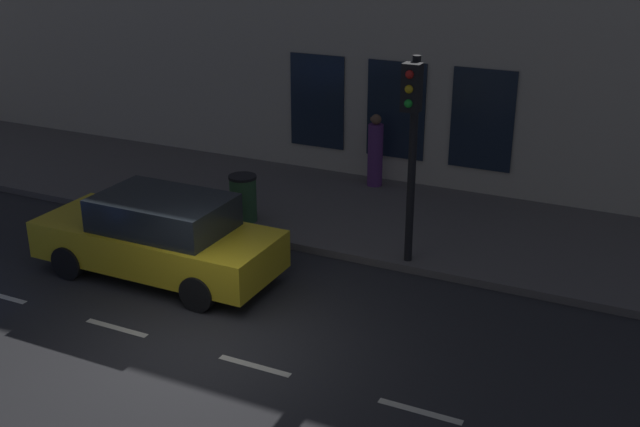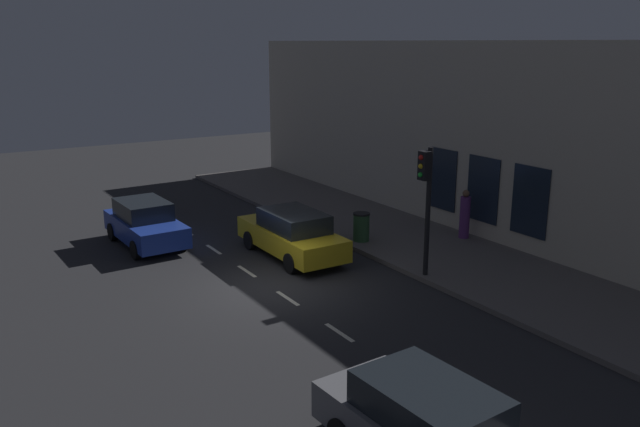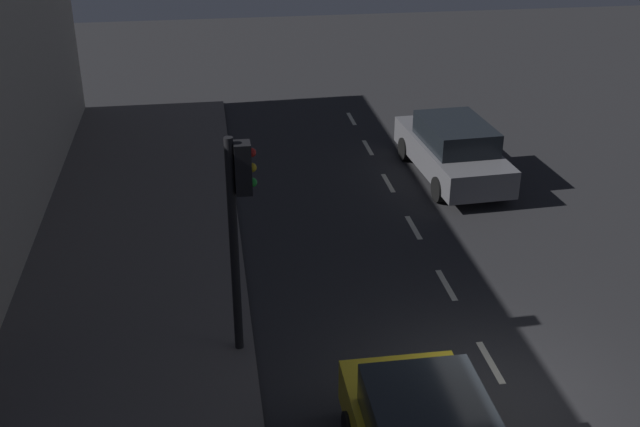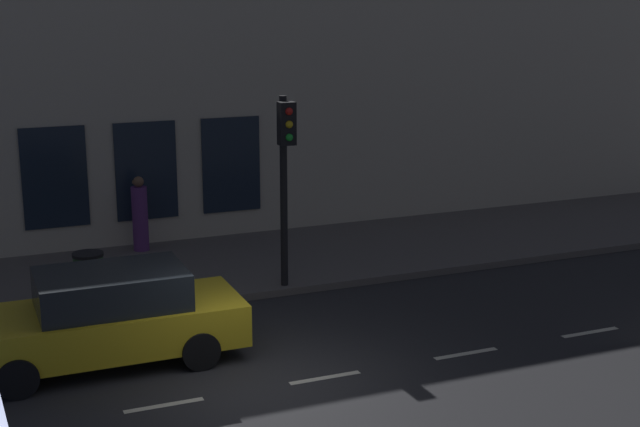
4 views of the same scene
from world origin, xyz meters
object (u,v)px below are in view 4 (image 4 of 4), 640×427
object	(u,v)px
parked_car_2	(105,318)
pedestrian_0	(140,216)
traffic_light	(285,160)
trash_bin	(89,278)

from	to	relation	value
parked_car_2	pedestrian_0	bearing A→B (deg)	-16.90
traffic_light	pedestrian_0	distance (m)	4.75
traffic_light	parked_car_2	distance (m)	4.98
pedestrian_0	trash_bin	size ratio (longest dim) A/B	1.74
traffic_light	parked_car_2	xyz separation A→B (m)	(-2.22, 3.99, -1.98)
parked_car_2	trash_bin	size ratio (longest dim) A/B	4.56
parked_car_2	trash_bin	distance (m)	2.72
traffic_light	trash_bin	size ratio (longest dim) A/B	3.86
parked_car_2	trash_bin	bearing A→B (deg)	-3.29
traffic_light	pedestrian_0	size ratio (longest dim) A/B	2.22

